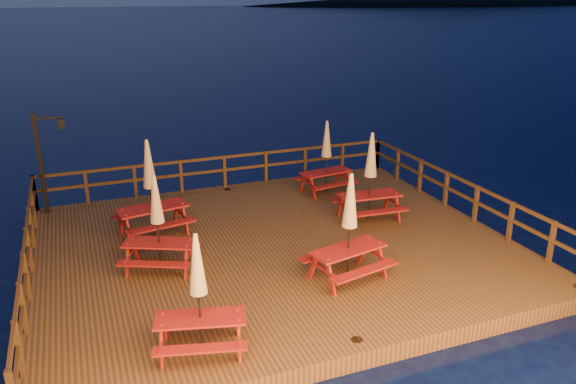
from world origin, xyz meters
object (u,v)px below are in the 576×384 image
object	(u,v)px
lamp_post	(45,154)
picnic_table_1	(150,187)
picnic_table_2	(199,292)
picnic_table_0	(157,222)

from	to	relation	value
lamp_post	picnic_table_1	distance (m)	3.81
lamp_post	picnic_table_1	world-z (taller)	lamp_post
picnic_table_1	picnic_table_2	xyz separation A→B (m)	(0.01, -5.61, -0.16)
picnic_table_0	picnic_table_2	xyz separation A→B (m)	(0.17, -3.49, -0.01)
picnic_table_1	picnic_table_2	bearing A→B (deg)	-100.25
lamp_post	picnic_table_0	bearing A→B (deg)	-63.92
picnic_table_2	picnic_table_1	bearing A→B (deg)	104.75
picnic_table_0	picnic_table_1	bearing A→B (deg)	110.64
lamp_post	picnic_table_2	distance (m)	8.80
lamp_post	picnic_table_0	world-z (taller)	lamp_post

